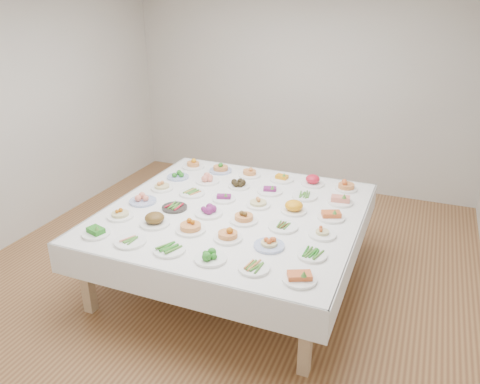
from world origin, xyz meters
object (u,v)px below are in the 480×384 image
at_px(display_table, 234,216).
at_px(dish_0, 96,230).
at_px(dish_35, 346,184).
at_px(dish_18, 162,184).

distance_m(display_table, dish_0, 1.28).
relative_size(dish_0, dish_35, 0.98).
bearing_deg(display_table, dish_18, 168.49).
distance_m(display_table, dish_18, 0.93).
bearing_deg(dish_35, display_table, -134.63).
relative_size(display_table, dish_35, 9.81).
height_order(display_table, dish_18, dish_18).
distance_m(dish_18, dish_35, 1.94).
distance_m(display_table, dish_35, 1.28).
relative_size(display_table, dish_18, 10.23).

